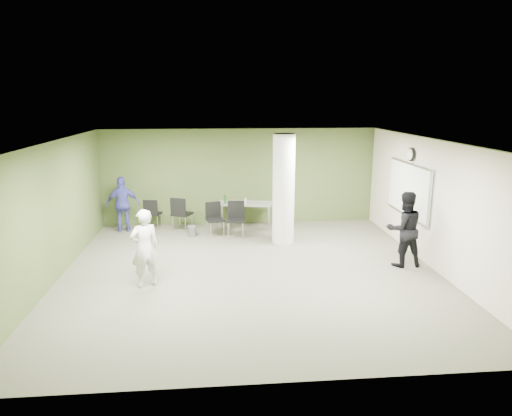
{
  "coord_description": "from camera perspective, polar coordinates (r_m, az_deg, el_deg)",
  "views": [
    {
      "loc": [
        -0.72,
        -9.23,
        3.64
      ],
      "look_at": [
        0.21,
        1.0,
        1.17
      ],
      "focal_mm": 32.0,
      "sensor_mm": 36.0,
      "label": 1
    }
  ],
  "objects": [
    {
      "name": "wall_clock",
      "position": [
        11.49,
        18.81,
        6.37
      ],
      "size": [
        0.06,
        0.32,
        0.32
      ],
      "color": "black",
      "rests_on": "wall_right_cream"
    },
    {
      "name": "wall_back",
      "position": [
        13.44,
        -2.04,
        3.93
      ],
      "size": [
        8.0,
        2.8,
        0.02
      ],
      "primitive_type": "cube",
      "rotation": [
        1.57,
        0.0,
        0.0
      ],
      "color": "#445C2B",
      "rests_on": "floor"
    },
    {
      "name": "floor",
      "position": [
        9.95,
        -0.68,
        -7.92
      ],
      "size": [
        8.0,
        8.0,
        0.0
      ],
      "primitive_type": "plane",
      "color": "#515040",
      "rests_on": "ground"
    },
    {
      "name": "chair_table_right",
      "position": [
        12.3,
        -2.53,
        -1.01
      ],
      "size": [
        0.51,
        0.51,
        0.95
      ],
      "rotation": [
        0.0,
        0.0,
        -0.09
      ],
      "color": "black",
      "rests_on": "floor"
    },
    {
      "name": "woman_white",
      "position": [
        9.21,
        -13.74,
        -4.91
      ],
      "size": [
        0.68,
        0.59,
        1.57
      ],
      "primitive_type": "imported",
      "rotation": [
        0.0,
        0.0,
        3.58
      ],
      "color": "silver",
      "rests_on": "floor"
    },
    {
      "name": "folding_table",
      "position": [
        13.04,
        -1.5,
        0.46
      ],
      "size": [
        1.66,
        0.96,
        0.99
      ],
      "rotation": [
        0.0,
        0.0,
        -0.19
      ],
      "color": "gray",
      "rests_on": "floor"
    },
    {
      "name": "chair_back_left",
      "position": [
        13.31,
        -12.87,
        -0.45
      ],
      "size": [
        0.51,
        0.51,
        0.86
      ],
      "rotation": [
        0.0,
        0.0,
        2.94
      ],
      "color": "black",
      "rests_on": "floor"
    },
    {
      "name": "man_black",
      "position": [
        10.55,
        18.04,
        -2.53
      ],
      "size": [
        0.85,
        0.68,
        1.69
      ],
      "primitive_type": "imported",
      "rotation": [
        0.0,
        0.0,
        3.2
      ],
      "color": "black",
      "rests_on": "floor"
    },
    {
      "name": "wastebasket",
      "position": [
        12.5,
        -8.0,
        -2.87
      ],
      "size": [
        0.24,
        0.24,
        0.28
      ],
      "primitive_type": "cylinder",
      "color": "#4C4C4C",
      "rests_on": "floor"
    },
    {
      "name": "ceiling",
      "position": [
        9.3,
        -0.73,
        8.35
      ],
      "size": [
        8.0,
        8.0,
        0.0
      ],
      "primitive_type": "plane",
      "rotation": [
        3.14,
        0.0,
        0.0
      ],
      "color": "white",
      "rests_on": "wall_back"
    },
    {
      "name": "wall_right_cream",
      "position": [
        10.61,
        21.38,
        0.4
      ],
      "size": [
        0.02,
        8.0,
        2.8
      ],
      "primitive_type": "cube",
      "color": "beige",
      "rests_on": "floor"
    },
    {
      "name": "man_blue",
      "position": [
        13.21,
        -16.29,
        0.46
      ],
      "size": [
        0.96,
        0.51,
        1.55
      ],
      "primitive_type": "imported",
      "rotation": [
        0.0,
        0.0,
        3.29
      ],
      "color": "#4646AE",
      "rests_on": "floor"
    },
    {
      "name": "chair_back_right",
      "position": [
        12.91,
        -9.42,
        -0.42
      ],
      "size": [
        0.64,
        0.64,
        0.97
      ],
      "rotation": [
        0.0,
        0.0,
        2.71
      ],
      "color": "black",
      "rests_on": "floor"
    },
    {
      "name": "column",
      "position": [
        11.58,
        3.46,
        2.36
      ],
      "size": [
        0.56,
        0.56,
        2.8
      ],
      "primitive_type": "cylinder",
      "color": "silver",
      "rests_on": "floor"
    },
    {
      "name": "whiteboard",
      "position": [
        11.62,
        18.49,
        2.21
      ],
      "size": [
        0.05,
        2.3,
        1.3
      ],
      "color": "silver",
      "rests_on": "wall_right_cream"
    },
    {
      "name": "wall_left",
      "position": [
        10.05,
        -24.08,
        -0.54
      ],
      "size": [
        0.02,
        8.0,
        2.8
      ],
      "primitive_type": "cube",
      "color": "#445C2B",
      "rests_on": "floor"
    },
    {
      "name": "chair_table_left",
      "position": [
        12.47,
        -5.23,
        -1.01
      ],
      "size": [
        0.55,
        0.55,
        0.89
      ],
      "rotation": [
        0.0,
        0.0,
        0.27
      ],
      "color": "black",
      "rests_on": "floor"
    }
  ]
}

